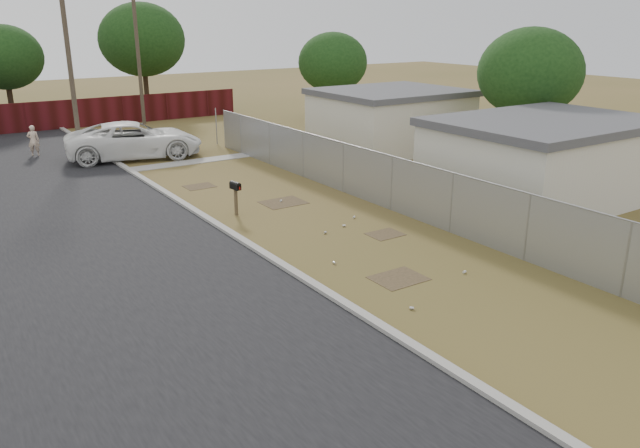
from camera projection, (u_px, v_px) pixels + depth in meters
ground at (320, 225)px, 21.20m from camera, size 120.00×120.00×0.00m
street at (59, 200)px, 24.00m from camera, size 15.10×60.00×0.12m
chainlink_fence at (374, 183)px, 23.41m from camera, size 0.10×27.06×2.02m
privacy_fence at (7, 119)px, 37.50m from camera, size 30.00×0.12×1.80m
utility_poles at (56, 56)px, 34.11m from camera, size 12.60×8.24×9.00m
houses at (460, 137)px, 28.29m from camera, size 9.30×17.24×3.10m
horizon_trees at (122, 52)px, 38.79m from camera, size 33.32×31.94×7.78m
mailbox at (235, 189)px, 21.92m from camera, size 0.25×0.54×1.23m
pickup_truck at (135, 140)px, 30.99m from camera, size 7.05×4.41×1.82m
pedestrian at (33, 141)px, 31.49m from camera, size 0.65×0.52×1.57m
scattered_litter at (353, 241)px, 19.58m from camera, size 3.28×9.90×0.07m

